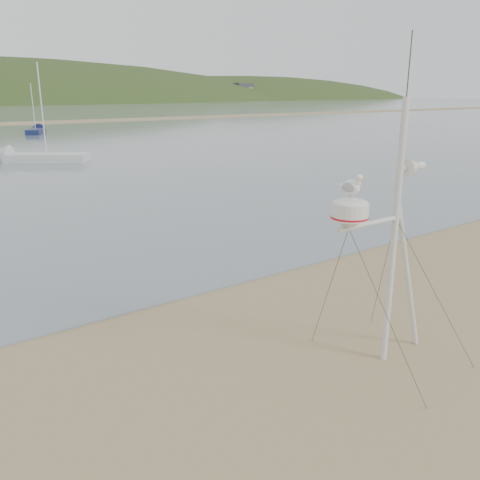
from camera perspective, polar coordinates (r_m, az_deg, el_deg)
ground at (r=6.73m, az=-10.79°, el=-23.16°), size 560.00×560.00×0.00m
mast_rig at (r=8.36m, az=16.44°, el=-5.56°), size 2.25×2.40×5.07m
sailboat_blue_far at (r=58.70m, az=-21.75°, el=11.38°), size 3.46×5.42×5.40m
sailboat_white_near at (r=34.69m, az=-23.41°, el=8.50°), size 6.15×5.01×6.42m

